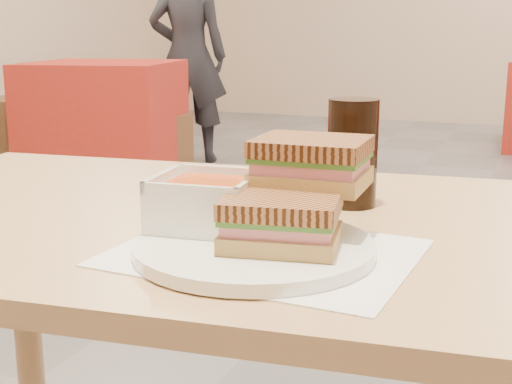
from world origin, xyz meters
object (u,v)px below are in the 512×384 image
at_px(cola_glass, 352,153).
at_px(bg_chair_0r, 154,146).
at_px(bg_chair_0l, 12,130).
at_px(plate, 254,248).
at_px(main_table, 232,294).
at_px(panini_lower, 281,221).
at_px(bg_table_0, 106,123).
at_px(soup_bowl, 206,203).
at_px(patron_a, 188,56).

height_order(cola_glass, bg_chair_0r, cola_glass).
bearing_deg(bg_chair_0l, plate, -45.38).
bearing_deg(plate, main_table, 122.83).
bearing_deg(panini_lower, bg_table_0, 127.19).
xyz_separation_m(main_table, panini_lower, (0.13, -0.15, 0.16)).
relative_size(bg_table_0, bg_chair_0r, 2.41).
distance_m(panini_lower, bg_chair_0r, 4.07).
height_order(cola_glass, bg_table_0, cola_glass).
distance_m(soup_bowl, patron_a, 4.51).
height_order(main_table, panini_lower, panini_lower).
height_order(main_table, plate, plate).
distance_m(plate, panini_lower, 0.05).
distance_m(main_table, bg_chair_0r, 3.85).
distance_m(bg_table_0, bg_chair_0l, 1.12).
height_order(main_table, cola_glass, cola_glass).
bearing_deg(bg_chair_0l, soup_bowl, -45.74).
height_order(soup_bowl, bg_chair_0l, soup_bowl).
height_order(main_table, soup_bowl, soup_bowl).
relative_size(main_table, bg_chair_0l, 2.52).
distance_m(plate, patron_a, 4.58).
bearing_deg(bg_table_0, patron_a, 80.00).
xyz_separation_m(panini_lower, cola_glass, (0.01, 0.27, 0.03)).
distance_m(soup_bowl, bg_chair_0r, 3.97).
xyz_separation_m(bg_chair_0l, patron_a, (1.22, 0.55, 0.55)).
height_order(panini_lower, bg_chair_0l, panini_lower).
bearing_deg(soup_bowl, bg_chair_0l, 134.26).
bearing_deg(plate, panini_lower, -6.75).
bearing_deg(bg_table_0, plate, -53.17).
bearing_deg(plate, soup_bowl, 154.73).
bearing_deg(cola_glass, plate, -98.73).
bearing_deg(soup_bowl, bg_chair_0r, 121.62).
bearing_deg(soup_bowl, cola_glass, 62.65).
distance_m(panini_lower, bg_table_0, 3.97).
relative_size(soup_bowl, bg_table_0, 0.12).
relative_size(bg_chair_0r, patron_a, 0.28).
relative_size(panini_lower, patron_a, 0.09).
relative_size(panini_lower, bg_chair_0l, 0.28).
relative_size(cola_glass, patron_a, 0.10).
relative_size(cola_glass, bg_chair_0r, 0.35).
distance_m(main_table, patron_a, 4.41).
relative_size(panini_lower, cola_glass, 0.92).
bearing_deg(soup_bowl, plate, -25.27).
bearing_deg(main_table, soup_bowl, -81.31).
bearing_deg(soup_bowl, main_table, 98.69).
relative_size(soup_bowl, cola_glass, 0.85).
distance_m(plate, bg_chair_0r, 4.04).
xyz_separation_m(soup_bowl, patron_a, (-2.12, 3.98, -0.01)).
relative_size(plate, bg_chair_0l, 0.54).
xyz_separation_m(plate, bg_table_0, (-2.36, 3.14, -0.37)).
distance_m(soup_bowl, bg_table_0, 3.87).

